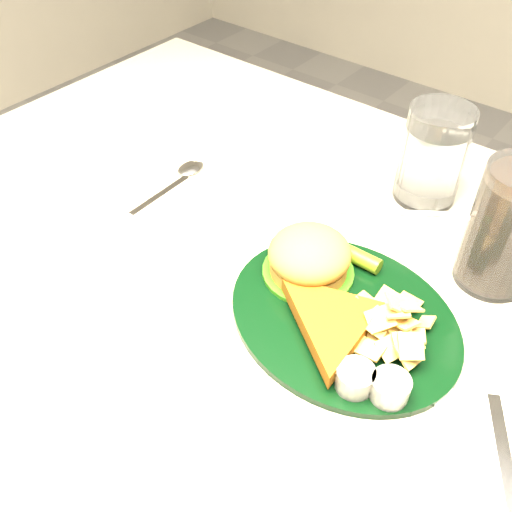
{
  "coord_description": "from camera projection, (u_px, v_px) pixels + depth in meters",
  "views": [
    {
      "loc": [
        0.27,
        -0.41,
        1.23
      ],
      "look_at": [
        -0.02,
        -0.05,
        0.8
      ],
      "focal_mm": 40.0,
      "sensor_mm": 36.0,
      "label": 1
    }
  ],
  "objects": [
    {
      "name": "fork_napkin",
      "position": [
        509.0,
        451.0,
        0.5
      ],
      "size": [
        0.2,
        0.21,
        0.01
      ],
      "primitive_type": null,
      "rotation": [
        0.0,
        0.0,
        0.53
      ],
      "color": "silver",
      "rests_on": "table"
    },
    {
      "name": "dinner_plate",
      "position": [
        346.0,
        301.0,
        0.6
      ],
      "size": [
        0.3,
        0.26,
        0.06
      ],
      "primitive_type": null,
      "rotation": [
        0.0,
        0.0,
        -0.16
      ],
      "color": "black",
      "rests_on": "table"
    },
    {
      "name": "ramekin",
      "position": [
        202.0,
        120.0,
        0.9
      ],
      "size": [
        0.06,
        0.06,
        0.03
      ],
      "primitive_type": "cylinder",
      "rotation": [
        0.0,
        0.0,
        -0.34
      ],
      "color": "white",
      "rests_on": "table"
    },
    {
      "name": "table",
      "position": [
        286.0,
        433.0,
        0.94
      ],
      "size": [
        1.2,
        0.8,
        0.75
      ],
      "primitive_type": null,
      "color": "#9E9A8E",
      "rests_on": "ground"
    },
    {
      "name": "cola_glass",
      "position": [
        507.0,
        229.0,
        0.62
      ],
      "size": [
        0.11,
        0.11,
        0.15
      ],
      "primitive_type": "cylinder",
      "rotation": [
        0.0,
        0.0,
        0.33
      ],
      "color": "black",
      "rests_on": "table"
    },
    {
      "name": "water_glass",
      "position": [
        433.0,
        155.0,
        0.74
      ],
      "size": [
        0.11,
        0.11,
        0.13
      ],
      "primitive_type": "cylinder",
      "rotation": [
        0.0,
        0.0,
        0.3
      ],
      "color": "white",
      "rests_on": "table"
    },
    {
      "name": "spoon",
      "position": [
        160.0,
        194.0,
        0.78
      ],
      "size": [
        0.04,
        0.15,
        0.01
      ],
      "primitive_type": null,
      "rotation": [
        0.0,
        0.0,
        0.02
      ],
      "color": "white",
      "rests_on": "table"
    },
    {
      "name": "wrapped_straw",
      "position": [
        376.0,
        212.0,
        0.75
      ],
      "size": [
        0.2,
        0.18,
        0.01
      ],
      "primitive_type": null,
      "rotation": [
        0.0,
        0.0,
        0.63
      ],
      "color": "white",
      "rests_on": "table"
    }
  ]
}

